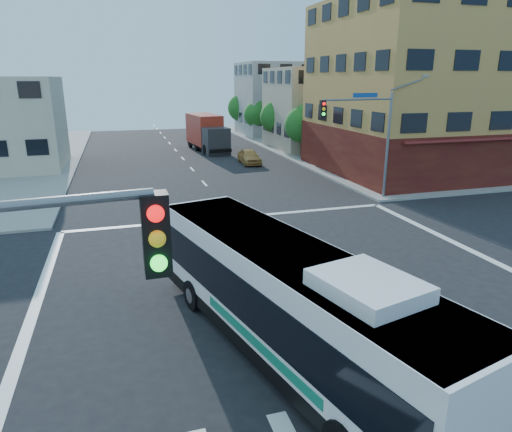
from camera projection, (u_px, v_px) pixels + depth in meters
name	position (u px, v px, depth m)	size (l,w,h in m)	color
ground	(292.00, 284.00, 18.16)	(120.00, 120.00, 0.00)	black
sidewalk_ne	(445.00, 140.00, 59.85)	(50.00, 50.00, 0.15)	gray
corner_building_ne	(434.00, 102.00, 38.89)	(18.10, 15.44, 14.00)	#B57B41
building_east_near	(324.00, 109.00, 52.68)	(12.06, 10.06, 9.00)	tan
building_east_far	(283.00, 99.00, 65.37)	(12.06, 10.06, 10.00)	#A1A19C
signal_mast_ne	(367.00, 126.00, 28.95)	(7.91, 1.13, 8.07)	slate
street_tree_a	(303.00, 122.00, 45.99)	(3.60, 3.60, 5.53)	#351F13
street_tree_b	(277.00, 115.00, 53.28)	(3.80, 3.80, 5.79)	#351F13
street_tree_c	(258.00, 113.00, 60.70)	(3.40, 3.40, 5.29)	#351F13
street_tree_d	(242.00, 106.00, 67.91)	(4.00, 4.00, 6.03)	#351F13
transit_bus	(287.00, 300.00, 13.01)	(5.58, 12.73, 3.69)	black
box_truck	(207.00, 134.00, 51.16)	(3.56, 9.02, 3.95)	#27282C
parked_car	(249.00, 156.00, 43.55)	(1.68, 4.17, 1.42)	#C48F43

